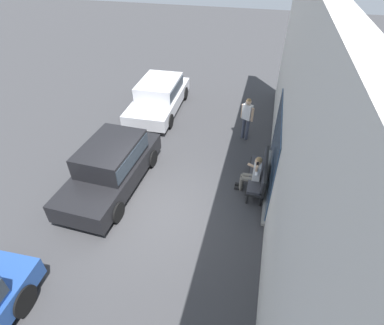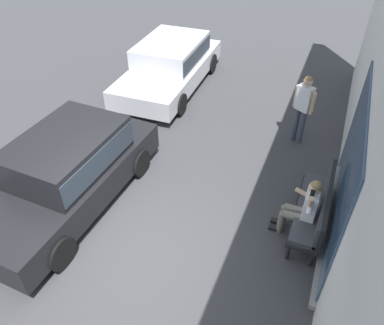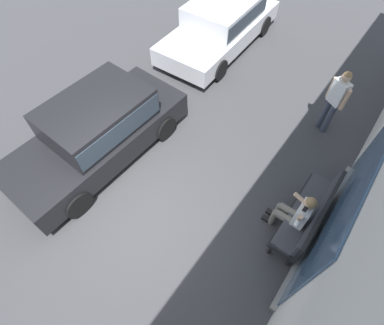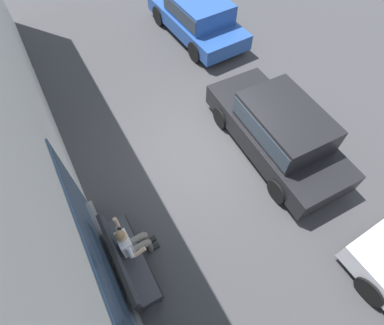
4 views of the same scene
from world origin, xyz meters
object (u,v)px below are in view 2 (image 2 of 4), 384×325
at_px(bench, 317,207).
at_px(parked_car_near, 170,62).
at_px(pedestrian_standing, 303,104).
at_px(parked_car_mid, 68,169).
at_px(person_on_phone, 304,207).

xyz_separation_m(bench, parked_car_near, (-4.22, -4.86, 0.20)).
bearing_deg(bench, pedestrian_standing, -164.33).
xyz_separation_m(parked_car_mid, pedestrian_standing, (-3.80, 3.82, 0.21)).
xyz_separation_m(person_on_phone, parked_car_mid, (0.82, -4.37, 0.13)).
bearing_deg(person_on_phone, parked_car_mid, -79.41).
height_order(bench, parked_car_mid, parked_car_mid).
relative_size(bench, pedestrian_standing, 1.12).
bearing_deg(pedestrian_standing, parked_car_mid, -45.18).
xyz_separation_m(parked_car_near, pedestrian_standing, (1.47, 4.09, 0.27)).
bearing_deg(parked_car_near, pedestrian_standing, 70.17).
bearing_deg(pedestrian_standing, parked_car_near, -109.83).
relative_size(person_on_phone, parked_car_near, 0.29).
bearing_deg(bench, parked_car_near, -130.98).
relative_size(parked_car_near, pedestrian_standing, 2.62).
distance_m(parked_car_near, pedestrian_standing, 4.36).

